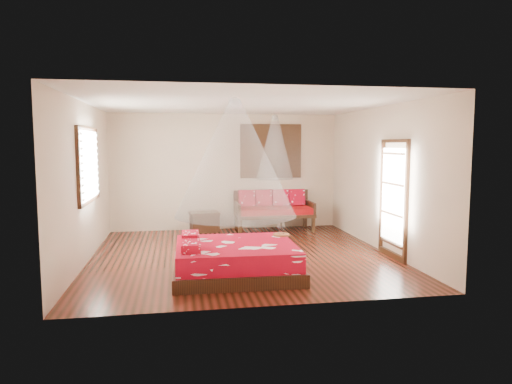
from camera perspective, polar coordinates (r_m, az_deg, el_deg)
The scene contains 10 objects.
room at distance 8.41m, azimuth -1.87°, elevation 1.42°, with size 5.54×5.54×2.84m.
bed at distance 7.33m, azimuth -2.67°, elevation -8.38°, with size 1.99×1.81×0.63m.
daybed at distance 11.03m, azimuth 2.19°, elevation -2.07°, with size 1.87×0.83×0.96m.
storage_chest at distance 10.92m, azimuth -6.46°, elevation -3.69°, with size 0.74×0.59×0.47m.
shutter_panel at distance 11.25m, azimuth 1.87°, elevation 5.13°, with size 1.52×0.06×1.32m.
window_left at distance 8.65m, azimuth -20.16°, elevation 3.18°, with size 0.10×1.74×1.34m.
glazed_door at distance 8.67m, azimuth 16.79°, elevation -0.89°, with size 0.08×1.02×2.16m.
wine_tray at distance 7.90m, azimuth 3.16°, elevation -5.01°, with size 0.29×0.29×0.23m.
mosquito_net_main at distance 7.11m, azimuth -2.60°, elevation 4.22°, with size 1.91×1.91×1.80m, color white.
mosquito_net_daybed at distance 10.79m, azimuth 2.37°, elevation 5.62°, with size 0.87×0.87×1.50m, color white.
Camera 1 is at (-1.14, -8.30, 2.07)m, focal length 32.00 mm.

